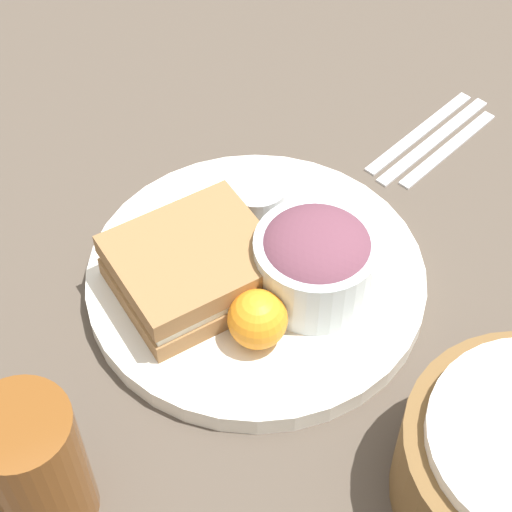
{
  "coord_description": "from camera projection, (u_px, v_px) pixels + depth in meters",
  "views": [
    {
      "loc": [
        0.18,
        0.43,
        0.59
      ],
      "look_at": [
        0.0,
        0.0,
        0.04
      ],
      "focal_mm": 60.0,
      "sensor_mm": 36.0,
      "label": 1
    }
  ],
  "objects": [
    {
      "name": "knife",
      "position": [
        434.0,
        140.0,
        0.87
      ],
      "size": [
        0.16,
        0.08,
        0.01
      ],
      "primitive_type": "cube",
      "rotation": [
        0.0,
        0.0,
        3.54
      ],
      "color": "silver",
      "rests_on": "ground_plane"
    },
    {
      "name": "fork",
      "position": [
        420.0,
        131.0,
        0.88
      ],
      "size": [
        0.16,
        0.08,
        0.01
      ],
      "primitive_type": "cube",
      "rotation": [
        0.0,
        0.0,
        3.54
      ],
      "color": "silver",
      "rests_on": "ground_plane"
    },
    {
      "name": "ground_plane",
      "position": [
        256.0,
        285.0,
        0.75
      ],
      "size": [
        4.0,
        4.0,
        0.0
      ],
      "primitive_type": "plane",
      "color": "#4C4238"
    },
    {
      "name": "orange_wedge",
      "position": [
        258.0,
        319.0,
        0.67
      ],
      "size": [
        0.05,
        0.05,
        0.05
      ],
      "primitive_type": "sphere",
      "color": "orange",
      "rests_on": "plate"
    },
    {
      "name": "salad_bowl",
      "position": [
        316.0,
        259.0,
        0.7
      ],
      "size": [
        0.1,
        0.1,
        0.07
      ],
      "color": "silver",
      "rests_on": "plate"
    },
    {
      "name": "sandwich",
      "position": [
        193.0,
        267.0,
        0.71
      ],
      "size": [
        0.14,
        0.13,
        0.05
      ],
      "color": "olive",
      "rests_on": "plate"
    },
    {
      "name": "spoon",
      "position": [
        448.0,
        148.0,
        0.86
      ],
      "size": [
        0.14,
        0.07,
        0.01
      ],
      "primitive_type": "cube",
      "rotation": [
        0.0,
        0.0,
        3.54
      ],
      "color": "silver",
      "rests_on": "ground_plane"
    },
    {
      "name": "dressing_cup",
      "position": [
        257.0,
        197.0,
        0.77
      ],
      "size": [
        0.06,
        0.06,
        0.03
      ],
      "primitive_type": "cylinder",
      "color": "#B7B7BC",
      "rests_on": "plate"
    },
    {
      "name": "drink_glass",
      "position": [
        35.0,
        468.0,
        0.57
      ],
      "size": [
        0.07,
        0.07,
        0.12
      ],
      "primitive_type": "cylinder",
      "color": "brown",
      "rests_on": "ground_plane"
    },
    {
      "name": "plate",
      "position": [
        256.0,
        278.0,
        0.74
      ],
      "size": [
        0.29,
        0.29,
        0.02
      ],
      "primitive_type": "cylinder",
      "color": "white",
      "rests_on": "ground_plane"
    }
  ]
}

